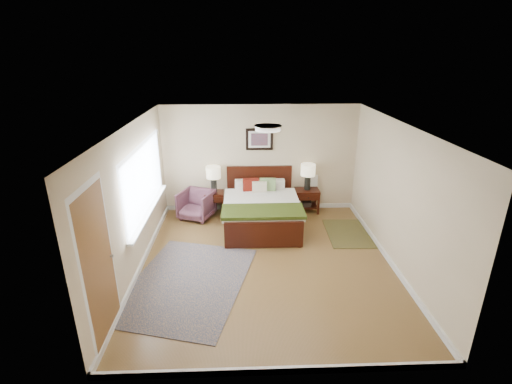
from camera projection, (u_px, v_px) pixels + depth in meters
floor at (266, 263)px, 6.73m from camera, size 5.00×5.00×0.00m
back_wall at (260, 159)px, 8.62m from camera, size 4.50×0.04×2.50m
front_wall at (283, 286)px, 3.95m from camera, size 4.50×0.04×2.50m
left_wall at (133, 201)px, 6.21m from camera, size 0.04×5.00×2.50m
right_wall at (398, 197)px, 6.37m from camera, size 0.04×5.00×2.50m
ceiling at (268, 126)px, 5.84m from camera, size 4.50×5.00×0.02m
window at (146, 180)px, 6.82m from camera, size 0.11×2.72×1.32m
door at (99, 267)px, 4.64m from camera, size 0.06×1.00×2.18m
ceil_fixture at (268, 128)px, 5.85m from camera, size 0.44×0.44×0.08m
bed at (261, 205)px, 7.98m from camera, size 1.65×1.98×1.07m
wall_art at (259, 139)px, 8.42m from camera, size 0.62×0.05×0.50m
nightstand_left at (214, 197)px, 8.65m from camera, size 0.44×0.40×0.52m
nightstand_right at (307, 198)px, 8.75m from camera, size 0.56×0.42×0.56m
lamp_left at (213, 175)px, 8.47m from camera, size 0.33×0.33×0.61m
lamp_right at (308, 172)px, 8.54m from camera, size 0.33×0.33×0.61m
armchair at (196, 205)px, 8.43m from camera, size 0.91×0.92×0.65m
rug_persian at (188, 282)px, 6.15m from camera, size 2.38×2.91×0.01m
rug_navy at (348, 233)px, 7.81m from camera, size 0.93×1.35×0.01m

